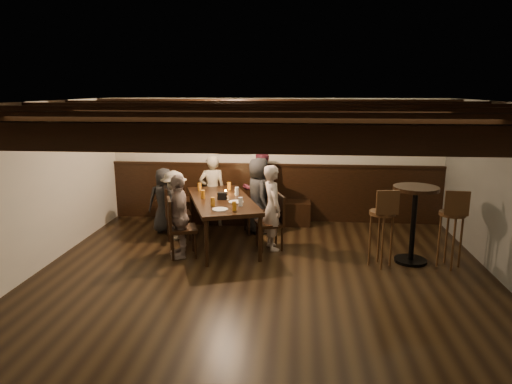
# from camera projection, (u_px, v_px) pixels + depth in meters

# --- Properties ---
(room) EXTENTS (7.00, 7.00, 7.00)m
(room) POSITION_uv_depth(u_px,v_px,m) (254.00, 179.00, 7.74)
(room) COLOR black
(room) RESTS_ON ground
(dining_table) EXTENTS (1.58, 2.27, 0.78)m
(dining_table) POSITION_uv_depth(u_px,v_px,m) (222.00, 202.00, 7.61)
(dining_table) COLOR black
(dining_table) RESTS_ON floor
(chair_left_near) EXTENTS (0.54, 0.54, 0.93)m
(chair_left_near) POSITION_uv_depth(u_px,v_px,m) (177.00, 223.00, 7.96)
(chair_left_near) COLOR black
(chair_left_near) RESTS_ON floor
(chair_left_far) EXTENTS (0.55, 0.55, 0.94)m
(chair_left_far) POSITION_uv_depth(u_px,v_px,m) (182.00, 239.00, 7.11)
(chair_left_far) COLOR black
(chair_left_far) RESTS_ON floor
(chair_right_near) EXTENTS (0.54, 0.54, 0.92)m
(chair_right_near) POSITION_uv_depth(u_px,v_px,m) (257.00, 217.00, 8.31)
(chair_right_near) COLOR black
(chair_right_near) RESTS_ON floor
(chair_right_far) EXTENTS (0.53, 0.53, 0.90)m
(chair_right_far) POSITION_uv_depth(u_px,v_px,m) (270.00, 232.00, 7.46)
(chair_right_far) COLOR black
(chair_right_far) RESTS_ON floor
(person_bench_left) EXTENTS (0.67, 0.55, 1.19)m
(person_bench_left) POSITION_uv_depth(u_px,v_px,m) (165.00, 200.00, 8.28)
(person_bench_left) COLOR #232426
(person_bench_left) RESTS_ON floor
(person_bench_centre) EXTENTS (0.58, 0.47, 1.37)m
(person_bench_centre) POSITION_uv_depth(u_px,v_px,m) (212.00, 191.00, 8.61)
(person_bench_centre) COLOR gray
(person_bench_centre) RESTS_ON floor
(person_bench_right) EXTENTS (0.82, 0.73, 1.41)m
(person_bench_right) POSITION_uv_depth(u_px,v_px,m) (260.00, 189.00, 8.68)
(person_bench_right) COLOR #5A1F2F
(person_bench_right) RESTS_ON floor
(person_left_near) EXTENTS (0.68, 0.88, 1.21)m
(person_left_near) POSITION_uv_depth(u_px,v_px,m) (175.00, 205.00, 7.88)
(person_left_near) COLOR gray
(person_left_near) RESTS_ON floor
(person_left_far) EXTENTS (0.56, 0.83, 1.31)m
(person_left_far) POSITION_uv_depth(u_px,v_px,m) (179.00, 216.00, 7.02)
(person_left_far) COLOR gray
(person_left_far) RESTS_ON floor
(person_right_near) EXTENTS (0.64, 0.78, 1.38)m
(person_right_near) POSITION_uv_depth(u_px,v_px,m) (259.00, 196.00, 8.22)
(person_right_near) COLOR black
(person_right_near) RESTS_ON floor
(person_right_far) EXTENTS (0.48, 0.59, 1.39)m
(person_right_far) POSITION_uv_depth(u_px,v_px,m) (272.00, 208.00, 7.37)
(person_right_far) COLOR #B4A298
(person_right_far) RESTS_ON floor
(pint_a) EXTENTS (0.07, 0.07, 0.14)m
(pint_a) POSITION_uv_depth(u_px,v_px,m) (200.00, 187.00, 8.18)
(pint_a) COLOR #BF7219
(pint_a) RESTS_ON dining_table
(pint_b) EXTENTS (0.07, 0.07, 0.14)m
(pint_b) POSITION_uv_depth(u_px,v_px,m) (229.00, 186.00, 8.26)
(pint_b) COLOR #BF7219
(pint_b) RESTS_ON dining_table
(pint_c) EXTENTS (0.07, 0.07, 0.14)m
(pint_c) POSITION_uv_depth(u_px,v_px,m) (203.00, 194.00, 7.61)
(pint_c) COLOR #BF7219
(pint_c) RESTS_ON dining_table
(pint_d) EXTENTS (0.07, 0.07, 0.14)m
(pint_d) POSITION_uv_depth(u_px,v_px,m) (237.00, 191.00, 7.84)
(pint_d) COLOR silver
(pint_d) RESTS_ON dining_table
(pint_e) EXTENTS (0.07, 0.07, 0.14)m
(pint_e) POSITION_uv_depth(u_px,v_px,m) (213.00, 202.00, 7.10)
(pint_e) COLOR #BF7219
(pint_e) RESTS_ON dining_table
(pint_f) EXTENTS (0.07, 0.07, 0.14)m
(pint_f) POSITION_uv_depth(u_px,v_px,m) (240.00, 202.00, 7.11)
(pint_f) COLOR silver
(pint_f) RESTS_ON dining_table
(pint_g) EXTENTS (0.07, 0.07, 0.14)m
(pint_g) POSITION_uv_depth(u_px,v_px,m) (234.00, 206.00, 6.84)
(pint_g) COLOR #BF7219
(pint_g) RESTS_ON dining_table
(plate_near) EXTENTS (0.24, 0.24, 0.01)m
(plate_near) POSITION_uv_depth(u_px,v_px,m) (220.00, 209.00, 6.90)
(plate_near) COLOR white
(plate_near) RESTS_ON dining_table
(plate_far) EXTENTS (0.24, 0.24, 0.01)m
(plate_far) POSITION_uv_depth(u_px,v_px,m) (236.00, 202.00, 7.36)
(plate_far) COLOR white
(plate_far) RESTS_ON dining_table
(condiment_caddy) EXTENTS (0.15, 0.10, 0.12)m
(condiment_caddy) POSITION_uv_depth(u_px,v_px,m) (222.00, 196.00, 7.54)
(condiment_caddy) COLOR black
(condiment_caddy) RESTS_ON dining_table
(candle) EXTENTS (0.05, 0.05, 0.05)m
(candle) POSITION_uv_depth(u_px,v_px,m) (226.00, 193.00, 7.91)
(candle) COLOR beige
(candle) RESTS_ON dining_table
(high_top_table) EXTENTS (0.66, 0.66, 1.17)m
(high_top_table) POSITION_uv_depth(u_px,v_px,m) (414.00, 213.00, 6.76)
(high_top_table) COLOR black
(high_top_table) RESTS_ON floor
(bar_stool_left) EXTENTS (0.38, 0.41, 1.19)m
(bar_stool_left) POSITION_uv_depth(u_px,v_px,m) (381.00, 237.00, 6.68)
(bar_stool_left) COLOR #361E11
(bar_stool_left) RESTS_ON floor
(bar_stool_right) EXTENTS (0.37, 0.39, 1.19)m
(bar_stool_right) POSITION_uv_depth(u_px,v_px,m) (450.00, 238.00, 6.64)
(bar_stool_right) COLOR #361E11
(bar_stool_right) RESTS_ON floor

